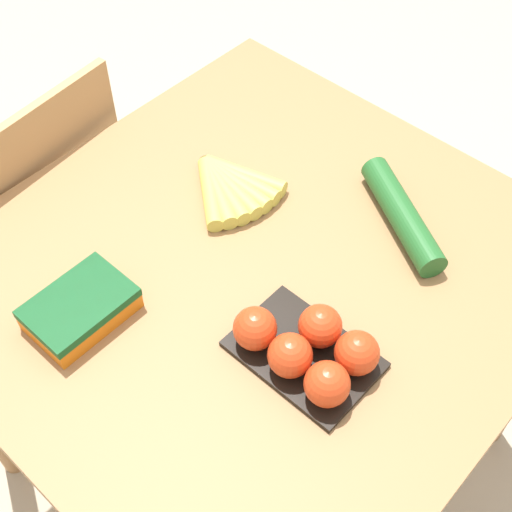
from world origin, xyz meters
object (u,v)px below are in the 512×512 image
chair (39,223)px  carrot_bag (80,307)px  banana_bunch (229,186)px  tomato_pack (309,350)px  cucumber_near (402,215)px

chair → carrot_bag: (-0.20, -0.50, 0.33)m
chair → banana_bunch: chair is taller
tomato_pack → carrot_bag: tomato_pack is taller
chair → carrot_bag: 0.63m
carrot_bag → cucumber_near: size_ratio=0.68×
tomato_pack → cucumber_near: size_ratio=0.91×
banana_bunch → tomato_pack: tomato_pack is taller
cucumber_near → banana_bunch: bearing=117.7°
carrot_bag → cucumber_near: cucumber_near is taller
banana_bunch → carrot_bag: (-0.38, -0.02, 0.01)m
carrot_bag → chair: bearing=68.8°
chair → banana_bunch: size_ratio=4.69×
tomato_pack → chair: bearing=89.7°
chair → tomato_pack: 0.91m
chair → cucumber_near: 0.91m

